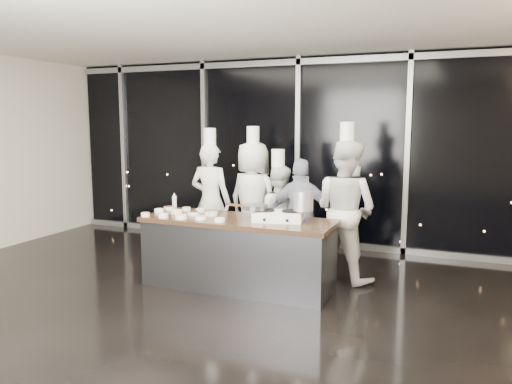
% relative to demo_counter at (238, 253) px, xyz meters
% --- Properties ---
extents(ground, '(9.00, 9.00, 0.00)m').
position_rel_demo_counter_xyz_m(ground, '(0.00, -0.90, -0.45)').
color(ground, black).
rests_on(ground, ground).
extents(room_shell, '(9.02, 7.02, 3.21)m').
position_rel_demo_counter_xyz_m(room_shell, '(0.18, -0.90, 1.79)').
color(room_shell, beige).
rests_on(room_shell, ground).
extents(window_wall, '(8.90, 0.11, 3.20)m').
position_rel_demo_counter_xyz_m(window_wall, '(0.00, 2.53, 1.14)').
color(window_wall, black).
rests_on(window_wall, ground).
extents(demo_counter, '(2.46, 0.86, 0.90)m').
position_rel_demo_counter_xyz_m(demo_counter, '(0.00, 0.00, 0.00)').
color(demo_counter, '#3A3B3F').
rests_on(demo_counter, ground).
extents(stove, '(0.66, 0.47, 0.14)m').
position_rel_demo_counter_xyz_m(stove, '(0.53, 0.04, 0.51)').
color(stove, white).
rests_on(stove, demo_counter).
extents(frying_pan, '(0.58, 0.38, 0.05)m').
position_rel_demo_counter_xyz_m(frying_pan, '(0.23, -0.02, 0.61)').
color(frying_pan, slate).
rests_on(frying_pan, stove).
extents(stock_pot, '(0.28, 0.28, 0.24)m').
position_rel_demo_counter_xyz_m(stock_pot, '(0.83, 0.11, 0.71)').
color(stock_pot, '#A9A9AB').
rests_on(stock_pot, stove).
extents(prep_bowls, '(1.18, 0.67, 0.05)m').
position_rel_demo_counter_xyz_m(prep_bowls, '(-0.73, -0.06, 0.47)').
color(prep_bowls, white).
rests_on(prep_bowls, demo_counter).
extents(squeeze_bottle, '(0.06, 0.06, 0.22)m').
position_rel_demo_counter_xyz_m(squeeze_bottle, '(-1.14, 0.34, 0.55)').
color(squeeze_bottle, silver).
rests_on(squeeze_bottle, demo_counter).
extents(chef_far_left, '(0.65, 0.43, 2.02)m').
position_rel_demo_counter_xyz_m(chef_far_left, '(-0.97, 1.12, 0.46)').
color(chef_far_left, silver).
rests_on(chef_far_left, ground).
extents(chef_left, '(1.01, 0.79, 2.05)m').
position_rel_demo_counter_xyz_m(chef_left, '(-0.34, 1.33, 0.47)').
color(chef_left, silver).
rests_on(chef_left, ground).
extents(chef_center, '(0.82, 0.69, 1.73)m').
position_rel_demo_counter_xyz_m(chef_center, '(0.16, 1.04, 0.31)').
color(chef_center, silver).
rests_on(chef_center, ground).
extents(guest, '(1.00, 0.56, 1.61)m').
position_rel_demo_counter_xyz_m(guest, '(0.56, 0.90, 0.35)').
color(guest, '#141838').
rests_on(guest, ground).
extents(chef_right, '(1.12, 1.01, 2.11)m').
position_rel_demo_counter_xyz_m(chef_right, '(1.19, 0.85, 0.50)').
color(chef_right, silver).
rests_on(chef_right, ground).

